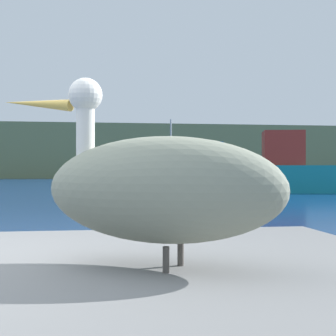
% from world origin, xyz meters
% --- Properties ---
extents(hillside_backdrop, '(140.00, 11.22, 6.66)m').
position_xyz_m(hillside_backdrop, '(0.00, 63.47, 3.33)').
color(hillside_backdrop, '#6B7A51').
rests_on(hillside_backdrop, ground).
extents(pelican, '(1.42, 1.04, 0.90)m').
position_xyz_m(pelican, '(1.39, -0.40, 1.14)').
color(pelican, gray).
rests_on(pelican, pier_dock).
extents(fishing_boat_yellow, '(7.08, 2.46, 4.66)m').
position_xyz_m(fishing_boat_yellow, '(8.78, 32.18, 0.98)').
color(fishing_boat_yellow, yellow).
rests_on(fishing_boat_yellow, ground).
extents(fishing_boat_teal, '(8.13, 4.02, 5.59)m').
position_xyz_m(fishing_boat_teal, '(11.46, 21.50, 1.01)').
color(fishing_boat_teal, teal).
rests_on(fishing_boat_teal, ground).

